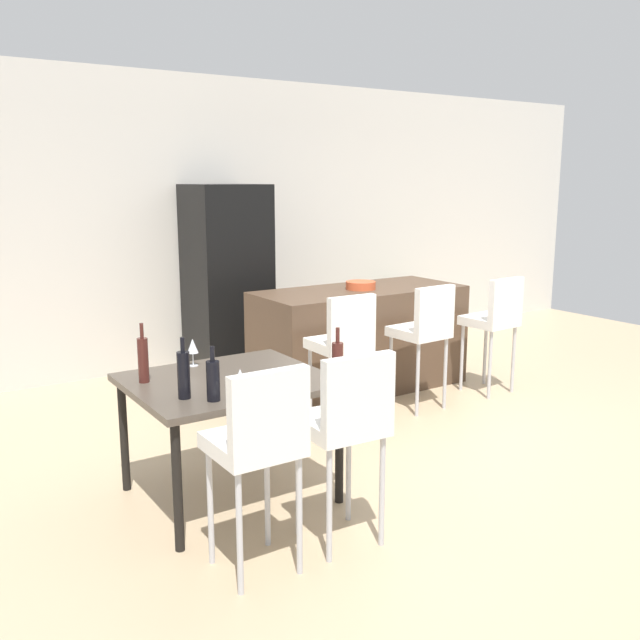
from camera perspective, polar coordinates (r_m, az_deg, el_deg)
The scene contains 18 objects.
ground_plane at distance 5.48m, azimuth 8.07°, elevation -8.79°, with size 10.00×10.00×0.00m, color tan.
back_wall at distance 7.48m, azimuth -6.05°, elevation 8.08°, with size 10.00×0.12×2.90m, color beige.
kitchen_island at distance 6.34m, azimuth 3.25°, elevation -1.54°, with size 1.92×0.82×0.92m, color #4C3828.
bar_chair_left at distance 5.24m, azimuth 1.93°, elevation -1.64°, with size 0.41×0.41×1.05m.
bar_chair_middle at distance 5.73m, azimuth 8.58°, elevation -0.61°, with size 0.42×0.42×1.05m.
bar_chair_right at distance 6.31m, azimuth 14.19°, elevation 0.27°, with size 0.43×0.43×1.05m.
dining_table at distance 4.14m, azimuth -7.56°, elevation -5.72°, with size 1.12×0.98×0.74m.
dining_chair_near at distance 3.31m, azimuth -5.04°, elevation -9.65°, with size 0.40×0.40×1.05m.
dining_chair_far at distance 3.56m, azimuth 2.18°, elevation -8.07°, with size 0.42×0.42×1.05m.
wine_bottle_left at distance 3.98m, azimuth 1.45°, elevation -3.43°, with size 0.07×0.07×0.32m.
wine_bottle_right at distance 3.76m, azimuth -11.14°, elevation -4.38°, with size 0.07×0.07×0.33m.
wine_bottle_inner at distance 4.11m, azimuth -14.33°, elevation -3.13°, with size 0.06×0.06×0.35m.
wine_bottle_end at distance 3.70m, azimuth -8.78°, elevation -4.88°, with size 0.07×0.07×0.29m.
wine_glass_middle at distance 4.40m, azimuth -10.42°, elevation -2.16°, with size 0.07×0.07×0.17m.
wine_glass_far at distance 3.68m, azimuth -6.58°, elevation -4.75°, with size 0.07×0.07×0.17m.
refrigerator at distance 6.94m, azimuth -7.64°, elevation 3.38°, with size 0.72×0.68×1.84m, color black.
fruit_bowl at distance 6.23m, azimuth 3.36°, elevation 2.87°, with size 0.27×0.27×0.07m, color #C6512D.
potted_plant at distance 8.26m, azimuth 6.85°, elevation 0.50°, with size 0.36×0.36×0.56m.
Camera 1 is at (-3.42, -3.83, 1.89)m, focal length 38.96 mm.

